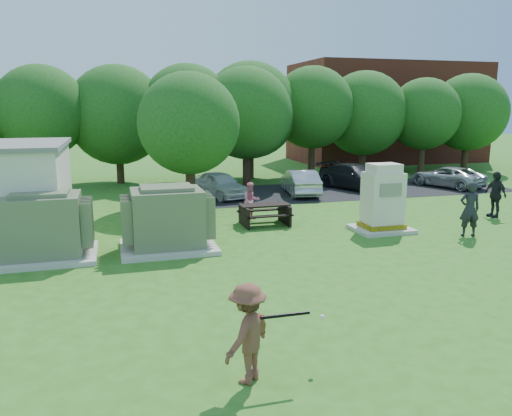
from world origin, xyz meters
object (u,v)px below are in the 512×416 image
object	(u,v)px
transformer_left	(43,227)
car_dark	(356,177)
person_walking_right	(495,194)
car_silver_a	(300,182)
batter	(248,333)
car_silver_b	(447,177)
generator_cabinet	(382,202)
transformer_right	(168,220)
person_by_generator	(470,209)
car_white	(220,184)
person_at_picnic	(251,201)
picnic_table	(265,212)

from	to	relation	value
transformer_left	car_dark	size ratio (longest dim) A/B	0.63
person_walking_right	car_silver_a	xyz separation A→B (m)	(-5.83, 7.27, -0.30)
batter	car_silver_b	xyz separation A→B (m)	(16.36, 16.84, -0.27)
transformer_left	car_silver_b	distance (m)	22.17
batter	generator_cabinet	bearing A→B (deg)	-172.16
transformer_right	batter	world-z (taller)	transformer_right
transformer_left	person_by_generator	xyz separation A→B (m)	(14.11, -1.26, 0.01)
person_walking_right	car_white	size ratio (longest dim) A/B	0.50
person_at_picnic	car_silver_b	bearing A→B (deg)	15.09
batter	person_by_generator	xyz separation A→B (m)	(9.99, 7.07, 0.13)
batter	car_white	bearing A→B (deg)	-141.72
picnic_table	car_dark	size ratio (longest dim) A/B	0.40
generator_cabinet	person_walking_right	xyz separation A→B (m)	(5.74, 0.86, -0.14)
car_dark	car_silver_a	bearing A→B (deg)	171.13
person_walking_right	car_silver_b	world-z (taller)	person_walking_right
picnic_table	car_dark	xyz separation A→B (m)	(7.37, 6.77, 0.18)
picnic_table	car_silver_b	xyz separation A→B (m)	(12.80, 6.11, 0.08)
transformer_right	person_walking_right	distance (m)	13.64
transformer_right	batter	distance (m)	8.34
batter	car_white	world-z (taller)	batter
person_at_picnic	car_silver_a	world-z (taller)	person_at_picnic
generator_cabinet	person_by_generator	xyz separation A→B (m)	(2.56, -1.54, -0.11)
car_dark	car_silver_b	world-z (taller)	car_dark
transformer_right	car_silver_a	xyz separation A→B (m)	(7.76, 8.41, -0.31)
car_dark	car_silver_b	bearing A→B (deg)	-27.66
car_silver_b	car_dark	bearing A→B (deg)	-26.46
transformer_right	car_white	distance (m)	9.57
car_silver_a	person_walking_right	bearing A→B (deg)	137.49
person_walking_right	car_silver_a	size ratio (longest dim) A/B	0.48
generator_cabinet	picnic_table	size ratio (longest dim) A/B	1.31
person_by_generator	car_silver_a	distance (m)	10.03
transformer_right	picnic_table	bearing A→B (deg)	31.05
person_by_generator	car_dark	bearing A→B (deg)	-80.13
person_at_picnic	transformer_right	bearing A→B (deg)	-143.11
picnic_table	car_white	bearing A→B (deg)	93.60
person_at_picnic	car_white	size ratio (longest dim) A/B	0.40
car_silver_a	car_silver_b	xyz separation A→B (m)	(9.01, 0.10, -0.07)
transformer_left	batter	bearing A→B (deg)	-63.69
generator_cabinet	picnic_table	world-z (taller)	generator_cabinet
generator_cabinet	car_silver_b	size ratio (longest dim) A/B	0.59
transformer_left	car_white	size ratio (longest dim) A/B	0.79
car_silver_b	car_white	bearing A→B (deg)	-21.17
transformer_right	batter	bearing A→B (deg)	-87.13
transformer_right	person_at_picnic	bearing A→B (deg)	42.93
person_at_picnic	car_dark	xyz separation A→B (m)	(7.62, 5.69, -0.07)
batter	car_silver_b	bearing A→B (deg)	-175.51
person_by_generator	person_at_picnic	world-z (taller)	person_by_generator
transformer_right	batter	xyz separation A→B (m)	(0.42, -8.33, -0.11)
person_at_picnic	car_silver_b	size ratio (longest dim) A/B	0.36
generator_cabinet	batter	distance (m)	11.37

